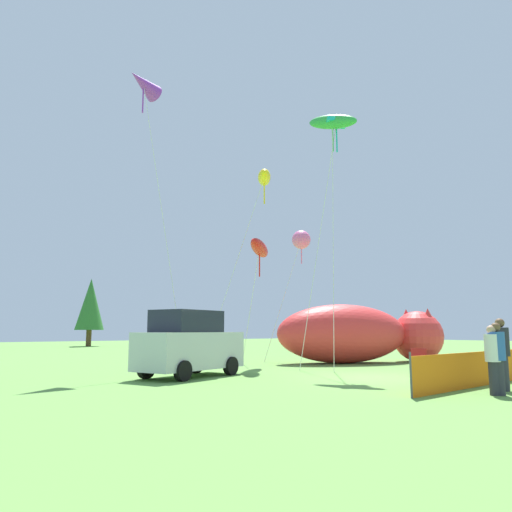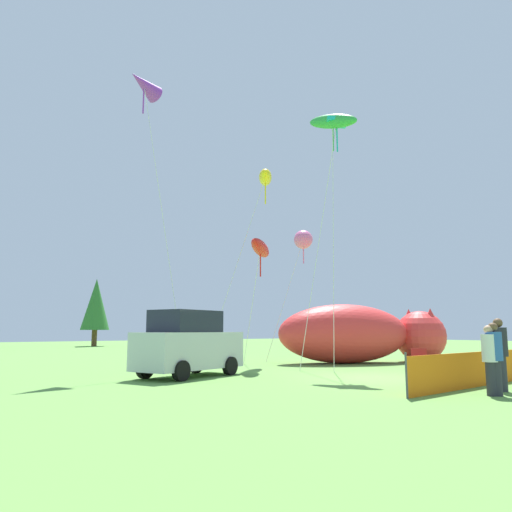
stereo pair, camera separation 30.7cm
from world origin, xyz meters
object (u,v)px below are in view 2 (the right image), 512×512
at_px(spectator_in_black_shirt, 495,356).
at_px(kite_pink_octopus, 303,240).
at_px(kite_yellow_hero, 265,178).
at_px(spectator_in_yellow_shirt, 490,357).
at_px(kite_teal_diamond, 336,128).
at_px(spectator_in_white_shirt, 500,351).
at_px(kite_purple_delta, 144,86).
at_px(inflatable_cat, 361,336).
at_px(folding_chair, 419,360).
at_px(kite_green_fish, 333,122).
at_px(kite_red_lizard, 260,248).
at_px(parked_car, 189,344).

bearing_deg(spectator_in_black_shirt, kite_pink_octopus, 65.67).
height_order(kite_yellow_hero, kite_pink_octopus, kite_yellow_hero).
distance_m(spectator_in_yellow_shirt, kite_teal_diamond, 12.07).
height_order(spectator_in_white_shirt, kite_teal_diamond, kite_teal_diamond).
distance_m(kite_purple_delta, kite_yellow_hero, 6.83).
relative_size(inflatable_cat, spectator_in_yellow_shirt, 5.18).
height_order(folding_chair, kite_green_fish, kite_green_fish).
xyz_separation_m(inflatable_cat, kite_teal_diamond, (-4.05, -2.47, 8.72)).
bearing_deg(spectator_in_yellow_shirt, spectator_in_white_shirt, 14.82).
xyz_separation_m(spectator_in_white_shirt, spectator_in_black_shirt, (-0.95, -0.35, -0.07)).
height_order(spectator_in_black_shirt, kite_teal_diamond, kite_teal_diamond).
height_order(kite_green_fish, kite_yellow_hero, kite_green_fish).
xyz_separation_m(kite_green_fish, kite_yellow_hero, (-0.29, 4.20, -1.46)).
bearing_deg(kite_green_fish, kite_red_lizard, 103.88).
xyz_separation_m(spectator_in_black_shirt, kite_green_fish, (2.54, 7.57, 9.27)).
relative_size(kite_green_fish, kite_yellow_hero, 1.18).
bearing_deg(kite_yellow_hero, folding_chair, -82.34).
relative_size(parked_car, kite_red_lizard, 0.77).
bearing_deg(kite_purple_delta, spectator_in_black_shirt, -72.98).
xyz_separation_m(inflatable_cat, spectator_in_white_shirt, (-5.78, -9.63, -0.26)).
xyz_separation_m(kite_purple_delta, kite_green_fish, (6.35, -4.86, -1.64)).
bearing_deg(kite_yellow_hero, spectator_in_black_shirt, -100.83).
distance_m(parked_car, inflatable_cat, 10.26).
xyz_separation_m(spectator_in_black_shirt, kite_yellow_hero, (2.25, 11.77, 7.82)).
xyz_separation_m(parked_car, kite_yellow_hero, (5.71, 2.93, 7.69)).
height_order(spectator_in_black_shirt, kite_green_fish, kite_green_fish).
height_order(spectator_in_black_shirt, kite_purple_delta, kite_purple_delta).
distance_m(spectator_in_white_shirt, spectator_in_yellow_shirt, 1.08).
bearing_deg(kite_red_lizard, folding_chair, -76.80).
bearing_deg(kite_teal_diamond, kite_purple_delta, 142.84).
xyz_separation_m(kite_teal_diamond, kite_red_lizard, (-1.07, 3.82, -4.77)).
bearing_deg(kite_green_fish, spectator_in_yellow_shirt, -109.37).
height_order(parked_car, spectator_in_black_shirt, parked_car).
distance_m(folding_chair, kite_purple_delta, 15.60).
xyz_separation_m(spectator_in_white_shirt, kite_teal_diamond, (1.73, 7.17, 8.98)).
bearing_deg(folding_chair, parked_car, -68.58).
distance_m(folding_chair, kite_red_lizard, 8.56).
bearing_deg(inflatable_cat, spectator_in_white_shirt, -99.50).
height_order(kite_green_fish, kite_teal_diamond, kite_green_fish).
xyz_separation_m(inflatable_cat, kite_yellow_hero, (-4.48, 1.79, 7.49)).
xyz_separation_m(inflatable_cat, kite_pink_octopus, (-0.81, 3.11, 5.08)).
relative_size(folding_chair, spectator_in_white_shirt, 0.49).
bearing_deg(folding_chair, kite_red_lizard, -111.79).
xyz_separation_m(folding_chair, kite_red_lizard, (-1.63, 6.95, 4.72)).
relative_size(spectator_in_yellow_shirt, kite_green_fish, 0.16).
xyz_separation_m(folding_chair, kite_purple_delta, (-7.05, 8.05, 11.35)).
bearing_deg(folding_chair, kite_purple_delta, -83.78).
xyz_separation_m(spectator_in_yellow_shirt, kite_green_fish, (2.63, 7.49, 9.31)).
relative_size(folding_chair, spectator_in_black_shirt, 0.53).
relative_size(folding_chair, kite_yellow_hero, 0.10).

